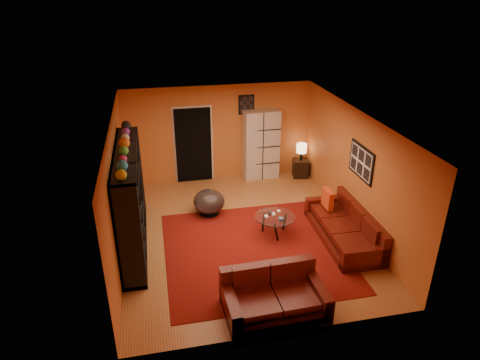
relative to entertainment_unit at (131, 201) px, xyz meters
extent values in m
plane|color=#975C2E|center=(2.27, 0.00, -1.05)|extent=(6.00, 6.00, 0.00)
plane|color=white|center=(2.27, 0.00, 1.55)|extent=(6.00, 6.00, 0.00)
plane|color=#C6672B|center=(2.27, 3.00, 0.25)|extent=(6.00, 0.00, 6.00)
plane|color=#C6672B|center=(2.27, -3.00, 0.25)|extent=(6.00, 0.00, 6.00)
plane|color=#C6672B|center=(-0.23, 0.00, 0.25)|extent=(0.00, 6.00, 6.00)
plane|color=#C6672B|center=(4.78, 0.00, 0.25)|extent=(0.00, 6.00, 6.00)
cube|color=#5B0D0A|center=(2.38, -0.70, -1.04)|extent=(3.60, 3.60, 0.01)
cube|color=black|center=(1.57, 2.96, -0.03)|extent=(0.95, 0.10, 2.04)
cube|color=black|center=(4.75, -0.30, 0.55)|extent=(0.03, 1.00, 0.70)
cube|color=black|center=(3.02, 2.98, 1.00)|extent=(0.42, 0.03, 0.52)
cube|color=black|center=(0.00, 0.00, 0.00)|extent=(0.45, 3.00, 2.10)
imported|color=black|center=(0.05, -0.05, -0.07)|extent=(0.92, 0.12, 0.53)
cube|color=#480E09|center=(4.32, -0.68, -0.89)|extent=(1.00, 2.33, 0.32)
cube|color=#480E09|center=(4.71, -0.69, -0.62)|extent=(0.24, 2.31, 0.85)
cube|color=#480E09|center=(4.30, -1.74, -0.74)|extent=(0.95, 0.21, 0.62)
cube|color=#480E09|center=(4.35, 0.38, -0.74)|extent=(0.95, 0.21, 0.62)
cube|color=#480E09|center=(4.27, -1.32, -0.58)|extent=(0.74, 0.65, 0.12)
cube|color=#480E09|center=(4.29, -0.68, -0.58)|extent=(0.74, 0.65, 0.12)
cube|color=#480E09|center=(4.30, -0.03, -0.58)|extent=(0.74, 0.65, 0.12)
cube|color=#480E09|center=(2.30, -2.50, -0.89)|extent=(1.71, 1.07, 0.32)
cube|color=#480E09|center=(2.28, -2.09, -0.62)|extent=(1.68, 0.24, 0.85)
cube|color=#480E09|center=(3.04, -2.47, -0.74)|extent=(0.22, 1.01, 0.62)
cube|color=#480E09|center=(1.55, -2.53, -0.74)|extent=(0.22, 1.01, 0.62)
cube|color=#480E09|center=(2.63, -2.53, -0.58)|extent=(0.67, 0.81, 0.12)
cube|color=#480E09|center=(1.97, -2.55, -0.58)|extent=(0.67, 0.81, 0.12)
cube|color=red|center=(4.22, 0.01, -0.42)|extent=(0.12, 0.42, 0.42)
cylinder|color=silver|center=(2.96, -0.19, -0.61)|extent=(0.87, 0.87, 0.02)
cylinder|color=black|center=(3.21, -0.09, -0.83)|extent=(0.05, 0.05, 0.42)
cylinder|color=black|center=(2.75, -0.01, -0.83)|extent=(0.05, 0.05, 0.42)
cylinder|color=black|center=(2.91, -0.45, -0.83)|extent=(0.05, 0.05, 0.42)
cube|color=beige|center=(3.41, 2.80, -0.09)|extent=(0.98, 0.48, 1.92)
cylinder|color=black|center=(1.69, 0.99, -1.03)|extent=(0.44, 0.44, 0.03)
cylinder|color=black|center=(1.69, 0.99, -0.95)|extent=(0.06, 0.06, 0.15)
ellipsoid|color=#453D3E|center=(1.69, 0.99, -0.72)|extent=(0.74, 0.74, 0.56)
cube|color=black|center=(4.50, 2.59, -0.80)|extent=(0.46, 0.46, 0.50)
cylinder|color=black|center=(4.50, 2.59, -0.44)|extent=(0.08, 0.08, 0.23)
cylinder|color=#F0BE84|center=(4.50, 2.59, -0.20)|extent=(0.28, 0.28, 0.25)
camera|label=1|loc=(0.59, -7.83, 3.99)|focal=32.00mm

